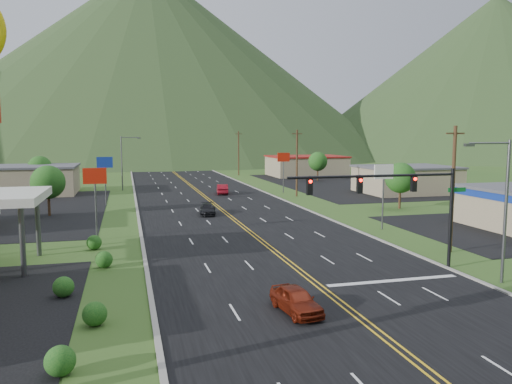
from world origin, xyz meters
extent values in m
plane|color=#2B4F1C|center=(0.00, 0.00, 0.00)|extent=(500.00, 500.00, 0.00)
cube|color=black|center=(0.00, 0.00, 0.00)|extent=(20.00, 460.00, 0.04)
cylinder|color=black|center=(10.50, 14.00, 3.50)|extent=(0.24, 0.24, 7.00)
cylinder|color=black|center=(4.50, 14.00, 6.60)|extent=(12.00, 0.18, 0.18)
cube|color=#0C591E|center=(10.90, 14.00, 5.50)|extent=(1.40, 0.06, 0.30)
cube|color=black|center=(7.50, 14.00, 6.00)|extent=(0.35, 0.28, 1.05)
sphere|color=#FF0C05|center=(7.50, 13.82, 6.35)|extent=(0.22, 0.22, 0.22)
cube|color=black|center=(3.50, 14.00, 6.00)|extent=(0.35, 0.28, 1.05)
sphere|color=#FF0C05|center=(3.50, 13.82, 6.35)|extent=(0.22, 0.22, 0.22)
cube|color=black|center=(0.00, 14.00, 6.00)|extent=(0.35, 0.28, 1.05)
sphere|color=#FF0C05|center=(0.00, 13.82, 6.35)|extent=(0.22, 0.22, 0.22)
cylinder|color=#59595E|center=(11.50, 10.00, 4.50)|extent=(0.20, 0.20, 9.00)
cylinder|color=#59595E|center=(10.06, 10.00, 8.80)|extent=(2.88, 0.12, 0.12)
cube|color=#59595E|center=(8.62, 10.00, 8.70)|extent=(0.60, 0.25, 0.18)
cylinder|color=#59595E|center=(-12.00, 70.00, 4.50)|extent=(0.20, 0.20, 9.00)
cylinder|color=#59595E|center=(-10.56, 70.00, 8.80)|extent=(2.88, 0.12, 0.12)
cube|color=#59595E|center=(-9.12, 70.00, 8.70)|extent=(0.60, 0.25, 0.18)
cylinder|color=#59595E|center=(-18.00, 19.00, 2.50)|extent=(0.36, 0.36, 5.00)
cylinder|color=#59595E|center=(-18.00, 25.00, 2.50)|extent=(0.36, 0.36, 5.00)
cube|color=#9D8D6D|center=(-28.00, 68.00, 2.10)|extent=(18.00, 11.00, 4.20)
cube|color=#4C4C51|center=(-28.00, 68.00, 4.35)|extent=(18.40, 11.40, 0.30)
cube|color=#9D8D6D|center=(32.00, 55.00, 2.00)|extent=(14.00, 11.00, 4.00)
cube|color=#4C4C51|center=(32.00, 55.00, 4.15)|extent=(14.40, 11.40, 0.30)
cube|color=#9D8D6D|center=(28.00, 90.00, 2.10)|extent=(16.00, 12.00, 4.20)
cube|color=maroon|center=(28.00, 90.00, 4.35)|extent=(16.40, 12.40, 0.30)
cylinder|color=#59595E|center=(-14.00, 30.00, 2.50)|extent=(0.16, 0.16, 5.00)
cube|color=#B81B0A|center=(-14.00, 30.00, 5.70)|extent=(2.00, 0.18, 1.40)
cylinder|color=#59595E|center=(-14.00, 52.00, 2.50)|extent=(0.16, 0.16, 5.00)
cube|color=navy|center=(-14.00, 52.00, 5.70)|extent=(2.00, 0.18, 1.40)
cylinder|color=#59595E|center=(13.00, 28.00, 2.50)|extent=(0.16, 0.16, 5.00)
cube|color=white|center=(13.00, 28.00, 5.70)|extent=(2.00, 0.18, 1.40)
cylinder|color=#59595E|center=(13.00, 60.00, 2.50)|extent=(0.16, 0.16, 5.00)
cube|color=#B81B0A|center=(13.00, 60.00, 5.70)|extent=(2.00, 0.18, 1.40)
cylinder|color=#382314|center=(-20.00, 45.00, 1.50)|extent=(0.30, 0.30, 3.00)
sphere|color=#134415|center=(-20.00, 45.00, 3.90)|extent=(3.84, 3.84, 3.84)
cylinder|color=#382314|center=(-25.00, 72.00, 1.50)|extent=(0.30, 0.30, 3.00)
sphere|color=#134415|center=(-25.00, 72.00, 3.90)|extent=(3.84, 3.84, 3.84)
cylinder|color=#382314|center=(22.00, 40.00, 1.50)|extent=(0.30, 0.30, 3.00)
sphere|color=#134415|center=(22.00, 40.00, 3.90)|extent=(3.84, 3.84, 3.84)
cylinder|color=#382314|center=(26.00, 78.00, 1.50)|extent=(0.30, 0.30, 3.00)
sphere|color=#134415|center=(26.00, 78.00, 3.90)|extent=(3.84, 3.84, 3.84)
cylinder|color=#382314|center=(13.50, 18.00, 5.00)|extent=(0.28, 0.28, 10.00)
cube|color=#382314|center=(13.50, 18.00, 9.40)|extent=(1.60, 0.12, 0.12)
cylinder|color=#382314|center=(13.50, 55.00, 5.00)|extent=(0.28, 0.28, 10.00)
cube|color=#382314|center=(13.50, 55.00, 9.40)|extent=(1.60, 0.12, 0.12)
cylinder|color=#382314|center=(13.50, 95.00, 5.00)|extent=(0.28, 0.28, 10.00)
cube|color=#382314|center=(13.50, 95.00, 9.40)|extent=(1.60, 0.12, 0.12)
cylinder|color=#382314|center=(13.50, 135.00, 5.00)|extent=(0.28, 0.28, 10.00)
cube|color=#382314|center=(13.50, 135.00, 9.40)|extent=(1.60, 0.12, 0.12)
cone|color=black|center=(0.00, 220.00, 42.50)|extent=(220.00, 220.00, 85.00)
cone|color=black|center=(147.84, 176.19, 35.00)|extent=(180.00, 180.00, 70.00)
imported|color=#65190B|center=(-2.89, 8.15, 0.68)|extent=(2.11, 4.18, 1.37)
imported|color=black|center=(-2.26, 41.14, 0.62)|extent=(2.41, 4.52, 1.25)
imported|color=maroon|center=(3.15, 60.51, 0.77)|extent=(2.27, 4.85, 1.54)
camera|label=1|loc=(-11.29, -15.75, 9.34)|focal=35.00mm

